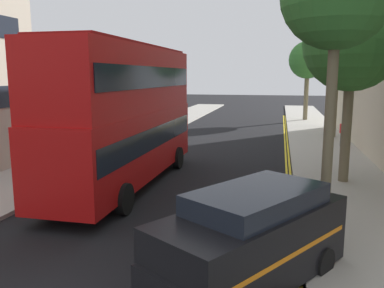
{
  "coord_description": "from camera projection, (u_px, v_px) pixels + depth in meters",
  "views": [
    {
      "loc": [
        3.83,
        -3.99,
        4.45
      ],
      "look_at": [
        0.5,
        11.0,
        1.8
      ],
      "focal_mm": 37.12,
      "sensor_mm": 36.0,
      "label": 1
    }
  ],
  "objects": [
    {
      "name": "taxi_minivan",
      "position": [
        249.0,
        240.0,
        8.28
      ],
      "size": [
        4.18,
        5.05,
        2.12
      ],
      "color": "black",
      "rests_on": "ground"
    },
    {
      "name": "kerb_line_outer",
      "position": [
        290.0,
        175.0,
        17.94
      ],
      "size": [
        0.1,
        56.0,
        0.01
      ],
      "primitive_type": "cube",
      "color": "yellow",
      "rests_on": "ground"
    },
    {
      "name": "kerb_line_inner",
      "position": [
        287.0,
        175.0,
        17.97
      ],
      "size": [
        0.1,
        56.0,
        0.01
      ],
      "primitive_type": "cube",
      "color": "yellow",
      "rests_on": "ground"
    },
    {
      "name": "street_tree_mid",
      "position": [
        338.0,
        51.0,
        27.43
      ],
      "size": [
        3.57,
        3.57,
        7.85
      ],
      "color": "#6B6047",
      "rests_on": "sidewalk_right"
    },
    {
      "name": "pedestrian_far",
      "position": [
        342.0,
        133.0,
        24.25
      ],
      "size": [
        0.34,
        0.22,
        1.62
      ],
      "color": "#2D2D38",
      "rests_on": "sidewalk_right"
    },
    {
      "name": "sidewalk_left",
      "position": [
        89.0,
        155.0,
        22.18
      ],
      "size": [
        4.0,
        80.0,
        0.14
      ],
      "primitive_type": "cube",
      "color": "#ADA89E",
      "rests_on": "ground"
    },
    {
      "name": "double_decker_bus_away",
      "position": [
        126.0,
        112.0,
        15.87
      ],
      "size": [
        2.86,
        10.83,
        5.64
      ],
      "color": "#B20F0F",
      "rests_on": "ground"
    },
    {
      "name": "street_tree_distant",
      "position": [
        352.0,
        44.0,
        15.52
      ],
      "size": [
        3.8,
        3.8,
        7.47
      ],
      "color": "#6B6047",
      "rests_on": "sidewalk_right"
    },
    {
      "name": "sidewalk_right",
      "position": [
        334.0,
        166.0,
        19.4
      ],
      "size": [
        4.0,
        80.0,
        0.14
      ],
      "primitive_type": "cube",
      "color": "#ADA89E",
      "rests_on": "ground"
    },
    {
      "name": "street_tree_far",
      "position": [
        308.0,
        60.0,
        38.5
      ],
      "size": [
        3.63,
        3.63,
        7.65
      ],
      "color": "#6B6047",
      "rests_on": "sidewalk_right"
    }
  ]
}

